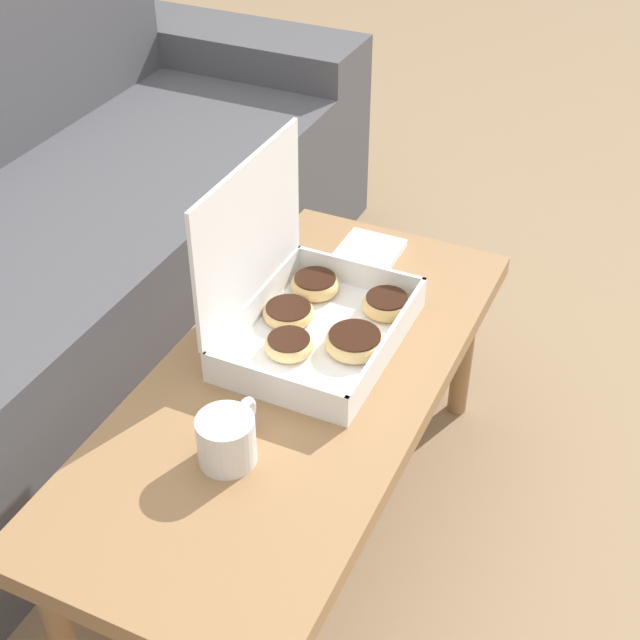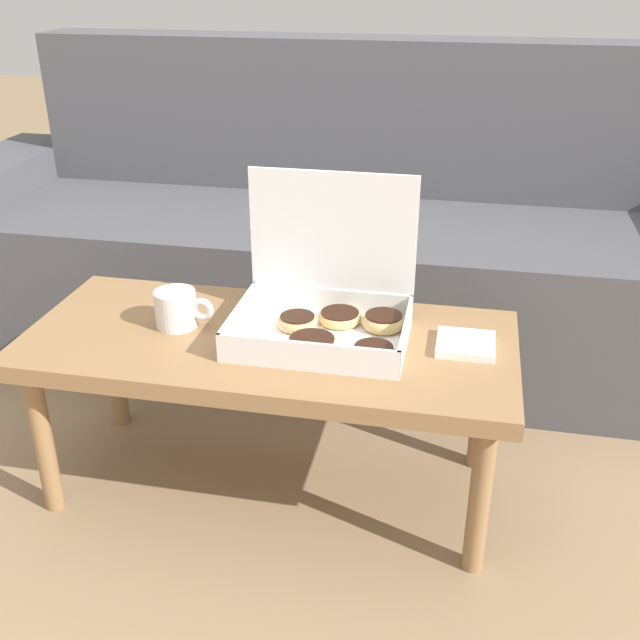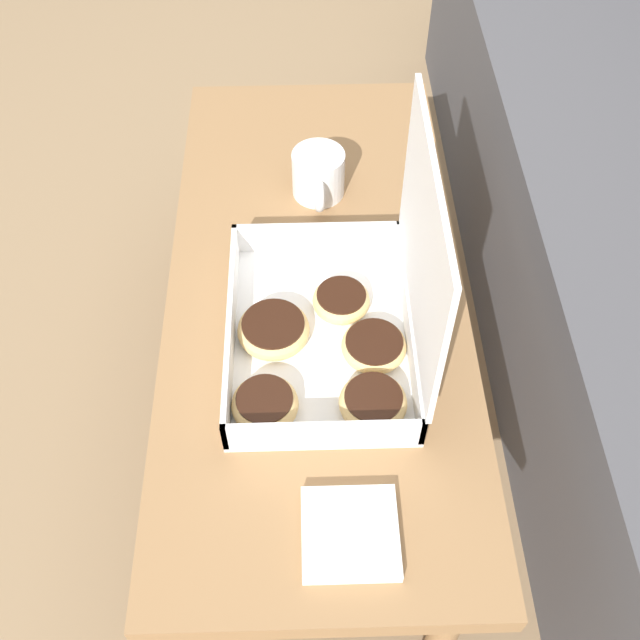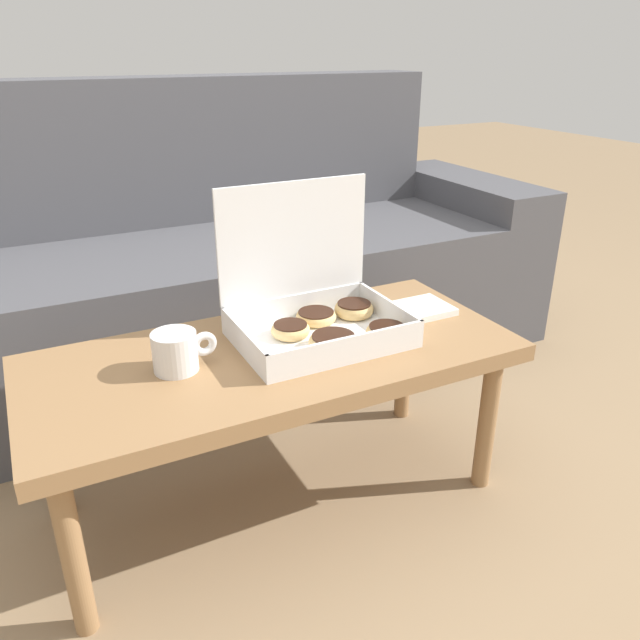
% 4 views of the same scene
% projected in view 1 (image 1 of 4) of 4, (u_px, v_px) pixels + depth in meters
% --- Properties ---
extents(ground_plane, '(12.00, 12.00, 0.00)m').
position_uv_depth(ground_plane, '(289.00, 527.00, 1.82)').
color(ground_plane, '#937756').
extents(coffee_table, '(1.08, 0.48, 0.41)m').
position_uv_depth(coffee_table, '(295.00, 398.00, 1.59)').
color(coffee_table, '#997047').
rests_on(coffee_table, ground_plane).
extents(pastry_box, '(0.38, 0.28, 0.34)m').
position_uv_depth(pastry_box, '(312.00, 306.00, 1.64)').
color(pastry_box, white).
rests_on(pastry_box, coffee_table).
extents(coffee_mug, '(0.14, 0.09, 0.08)m').
position_uv_depth(coffee_mug, '(228.00, 438.00, 1.39)').
color(coffee_mug, white).
rests_on(coffee_mug, coffee_table).
extents(napkin_stack, '(0.12, 0.12, 0.02)m').
position_uv_depth(napkin_stack, '(370.00, 251.00, 1.88)').
color(napkin_stack, white).
rests_on(napkin_stack, coffee_table).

